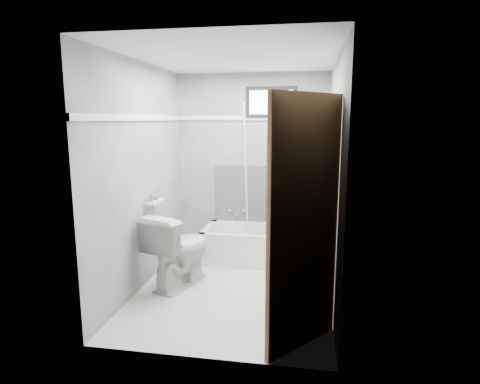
% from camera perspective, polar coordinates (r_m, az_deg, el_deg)
% --- Properties ---
extents(floor, '(2.60, 2.60, 0.00)m').
position_cam_1_polar(floor, '(4.46, -0.78, -13.57)').
color(floor, silver).
rests_on(floor, ground).
extents(ceiling, '(2.60, 2.60, 0.00)m').
position_cam_1_polar(ceiling, '(4.12, -0.86, 18.63)').
color(ceiling, silver).
rests_on(ceiling, floor).
extents(wall_back, '(2.00, 0.02, 2.40)m').
position_cam_1_polar(wall_back, '(5.39, 1.70, 3.88)').
color(wall_back, slate).
rests_on(wall_back, floor).
extents(wall_front, '(2.00, 0.02, 2.40)m').
position_cam_1_polar(wall_front, '(2.87, -5.54, -1.88)').
color(wall_front, slate).
rests_on(wall_front, floor).
extents(wall_left, '(0.02, 2.60, 2.40)m').
position_cam_1_polar(wall_left, '(4.41, -13.71, 2.14)').
color(wall_left, slate).
rests_on(wall_left, floor).
extents(wall_right, '(0.02, 2.60, 2.40)m').
position_cam_1_polar(wall_right, '(4.06, 13.20, 1.48)').
color(wall_right, slate).
rests_on(wall_right, floor).
extents(bathtub, '(1.50, 0.70, 0.42)m').
position_cam_1_polar(bathtub, '(5.22, 3.15, -7.50)').
color(bathtub, white).
rests_on(bathtub, floor).
extents(office_chair, '(0.79, 0.79, 1.15)m').
position_cam_1_polar(office_chair, '(5.08, 7.91, -2.41)').
color(office_chair, slate).
rests_on(office_chair, bathtub).
extents(toilet, '(0.71, 0.93, 0.81)m').
position_cam_1_polar(toilet, '(4.47, -8.68, -8.06)').
color(toilet, silver).
rests_on(toilet, floor).
extents(door, '(0.78, 0.78, 2.00)m').
position_cam_1_polar(door, '(2.85, 14.14, -6.38)').
color(door, '#55301F').
rests_on(door, floor).
extents(window, '(0.66, 0.04, 0.40)m').
position_cam_1_polar(window, '(5.32, 4.46, 12.61)').
color(window, black).
rests_on(window, wall_back).
extents(backerboard, '(1.50, 0.02, 0.78)m').
position_cam_1_polar(backerboard, '(5.41, 4.28, -0.41)').
color(backerboard, '#4C4C4F').
rests_on(backerboard, wall_back).
extents(trim_back, '(2.00, 0.02, 0.06)m').
position_cam_1_polar(trim_back, '(5.35, 1.71, 10.48)').
color(trim_back, white).
rests_on(trim_back, wall_back).
extents(trim_left, '(0.02, 2.60, 0.06)m').
position_cam_1_polar(trim_left, '(4.36, -13.90, 10.23)').
color(trim_left, white).
rests_on(trim_left, wall_left).
extents(pole, '(0.02, 0.42, 1.91)m').
position_cam_1_polar(pole, '(5.18, 0.88, 1.94)').
color(pole, white).
rests_on(pole, bathtub).
extents(shelf, '(0.10, 0.32, 0.02)m').
position_cam_1_polar(shelf, '(4.57, -12.02, -1.33)').
color(shelf, white).
rests_on(shelf, wall_left).
extents(soap_bottle_a, '(0.06, 0.06, 0.11)m').
position_cam_1_polar(soap_bottle_a, '(4.49, -12.54, -0.71)').
color(soap_bottle_a, '#98734C').
rests_on(soap_bottle_a, shelf).
extents(soap_bottle_b, '(0.11, 0.11, 0.10)m').
position_cam_1_polar(soap_bottle_b, '(4.61, -11.89, -0.46)').
color(soap_bottle_b, slate).
rests_on(soap_bottle_b, shelf).
extents(faucet, '(0.26, 0.10, 0.16)m').
position_cam_1_polar(faucet, '(5.50, -0.45, -2.86)').
color(faucet, silver).
rests_on(faucet, wall_back).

